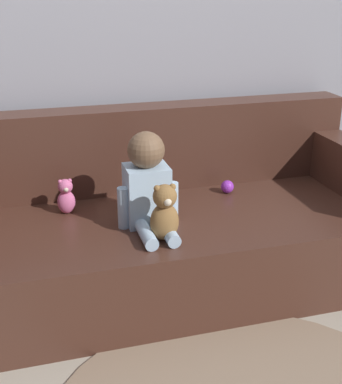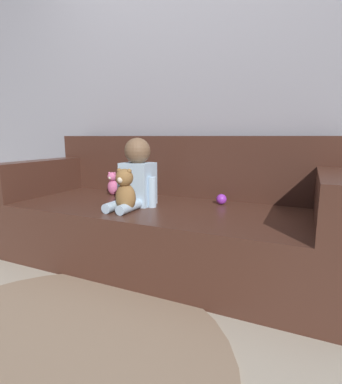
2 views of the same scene
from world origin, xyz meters
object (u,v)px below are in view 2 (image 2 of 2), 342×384
(person_baby, at_px, (136,177))
(plush_toy_side, at_px, (113,184))
(teddy_bear_brown, at_px, (125,191))
(toy_ball, at_px, (221,199))
(couch, at_px, (165,217))

(person_baby, relative_size, plush_toy_side, 2.46)
(teddy_bear_brown, bearing_deg, person_baby, 99.50)
(teddy_bear_brown, relative_size, toy_ball, 3.81)
(couch, distance_m, teddy_bear_brown, 0.42)
(person_baby, height_order, toy_ball, person_baby)
(couch, relative_size, plush_toy_side, 12.19)
(teddy_bear_brown, distance_m, toy_ball, 0.64)
(couch, relative_size, teddy_bear_brown, 8.29)
(plush_toy_side, height_order, toy_ball, plush_toy_side)
(couch, bearing_deg, person_baby, -130.42)
(person_baby, bearing_deg, toy_ball, 27.57)
(teddy_bear_brown, bearing_deg, toy_ball, 43.33)
(couch, xyz_separation_m, toy_ball, (0.36, 0.10, 0.14))
(plush_toy_side, bearing_deg, toy_ball, 2.30)
(plush_toy_side, distance_m, toy_ball, 0.85)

